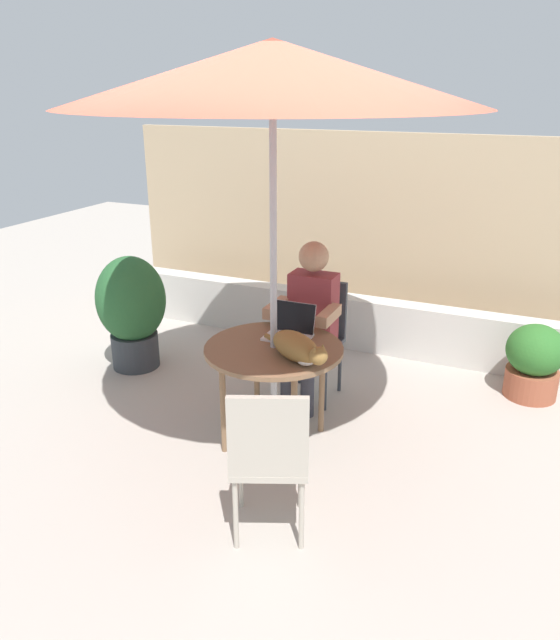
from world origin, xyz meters
TOP-DOWN VIEW (x-y plane):
  - ground_plane at (0.00, 0.00)m, footprint 14.00×14.00m
  - fence_back at (0.00, 2.41)m, footprint 5.22×0.08m
  - planter_wall_low at (0.00, 1.79)m, footprint 4.70×0.20m
  - patio_table at (0.00, 0.00)m, footprint 0.90×0.90m
  - patio_umbrella at (0.00, 0.00)m, footprint 2.41×2.41m
  - chair_occupied at (0.00, 0.80)m, footprint 0.40×0.40m
  - chair_empty at (0.37, -0.89)m, footprint 0.52×0.52m
  - person_seated at (0.00, 0.64)m, footprint 0.48×0.48m
  - laptop at (0.02, 0.22)m, footprint 0.30×0.26m
  - cat at (0.22, -0.13)m, footprint 0.56×0.42m
  - potted_plant_near_fence at (1.56, 1.40)m, footprint 0.44×0.44m
  - potted_plant_by_chair at (-1.59, 0.61)m, footprint 0.58×0.58m

SIDE VIEW (x-z plane):
  - ground_plane at x=0.00m, z-range 0.00..0.00m
  - planter_wall_low at x=0.00m, z-range 0.00..0.48m
  - potted_plant_near_fence at x=1.56m, z-range 0.01..0.60m
  - chair_occupied at x=0.00m, z-range 0.08..0.98m
  - chair_empty at x=0.37m, z-range 0.08..0.98m
  - potted_plant_by_chair at x=-1.59m, z-range 0.05..1.02m
  - patio_table at x=0.00m, z-range 0.28..0.98m
  - person_seated at x=0.00m, z-range 0.08..1.32m
  - laptop at x=0.02m, z-range 0.66..0.87m
  - cat at x=0.22m, z-range 0.70..0.87m
  - fence_back at x=0.00m, z-range 0.00..1.88m
  - patio_umbrella at x=0.00m, z-range 1.08..3.60m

